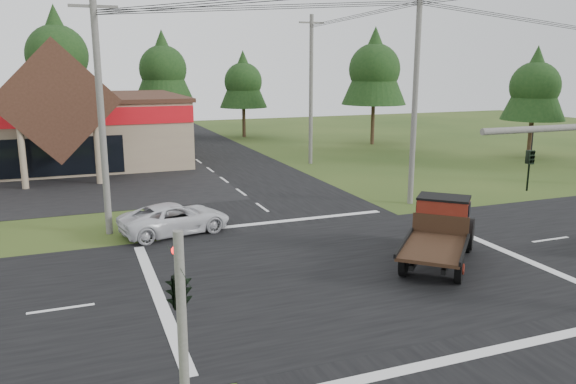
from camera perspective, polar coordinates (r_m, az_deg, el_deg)
name	(u,v)px	position (r m, az deg, el deg)	size (l,w,h in m)	color
ground	(346,269)	(21.41, 5.95, -7.79)	(120.00, 120.00, 0.00)	#2A4117
road_ns	(346,269)	(21.41, 5.95, -7.77)	(12.00, 120.00, 0.02)	black
road_ew	(346,269)	(21.41, 5.95, -7.76)	(120.00, 12.00, 0.02)	black
traffic_signal_corner	(178,271)	(11.35, -11.10, -7.91)	(0.53, 2.48, 4.40)	#595651
utility_pole_nw	(101,115)	(25.93, -18.46, 7.45)	(2.00, 0.30, 10.50)	#595651
utility_pole_ne	(415,96)	(31.08, 12.79, 9.48)	(2.00, 0.30, 11.50)	#595651
utility_pole_n	(311,89)	(43.42, 2.35, 10.41)	(2.00, 0.30, 11.20)	#595651
tree_row_c	(57,52)	(58.84, -22.43, 12.99)	(7.28, 7.28, 13.13)	#332316
tree_row_d	(163,67)	(60.53, -12.61, 12.32)	(6.16, 6.16, 11.11)	#332316
tree_row_e	(243,80)	(60.35, -4.58, 11.30)	(5.04, 5.04, 9.09)	#332316
tree_side_ne	(375,67)	(55.03, 8.78, 12.46)	(6.16, 6.16, 11.11)	#332316
tree_side_e_near	(535,84)	(50.26, 23.82, 10.01)	(5.04, 5.04, 9.09)	#332316
antique_flatbed_truck	(438,233)	(22.20, 15.04, -4.08)	(2.25, 5.89, 2.46)	#61170D
white_pickup	(175,218)	(26.04, -11.38, -2.64)	(2.30, 4.99, 1.39)	silver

